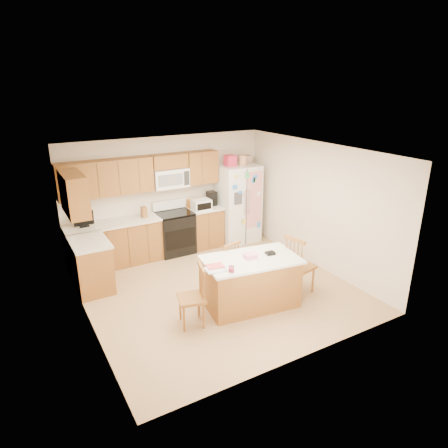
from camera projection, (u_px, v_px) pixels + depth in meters
ground at (218, 289)px, 7.28m from camera, size 4.50×4.50×0.00m
room_shell at (217, 214)px, 6.80m from camera, size 4.60×4.60×2.52m
cabinetry at (131, 222)px, 7.98m from camera, size 3.36×1.56×2.15m
stove at (175, 232)px, 8.70m from camera, size 0.76×0.65×1.13m
refrigerator at (237, 203)px, 9.24m from camera, size 0.90×0.79×2.04m
island at (250, 281)px, 6.64m from camera, size 1.70×1.11×0.94m
windsor_chair_left at (193, 298)px, 6.09m from camera, size 0.49×0.50×0.97m
windsor_chair_back at (227, 267)px, 7.13m from camera, size 0.48×0.46×0.94m
windsor_chair_right at (299, 266)px, 7.01m from camera, size 0.53×0.55×1.08m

